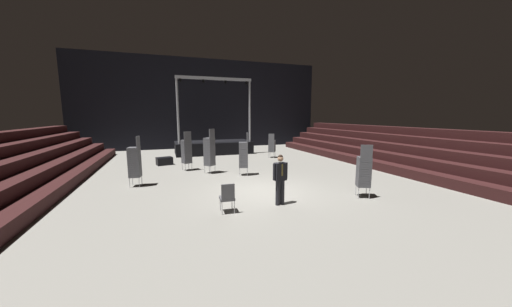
# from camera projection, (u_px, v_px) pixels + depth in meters

# --- Properties ---
(ground_plane) EXTENTS (22.00, 30.00, 0.10)m
(ground_plane) POSITION_uv_depth(u_px,v_px,m) (263.00, 192.00, 10.44)
(ground_plane) COLOR gray
(arena_end_wall) EXTENTS (22.00, 0.30, 8.00)m
(arena_end_wall) POSITION_uv_depth(u_px,v_px,m) (205.00, 104.00, 23.85)
(arena_end_wall) COLOR black
(arena_end_wall) RESTS_ON ground_plane
(bleacher_bank_right) EXTENTS (3.75, 24.00, 2.25)m
(bleacher_bank_right) POSITION_uv_depth(u_px,v_px,m) (414.00, 150.00, 14.18)
(bleacher_bank_right) COLOR black
(bleacher_bank_right) RESTS_ON ground_plane
(stage_riser) EXTENTS (5.81, 2.78, 5.71)m
(stage_riser) POSITION_uv_depth(u_px,v_px,m) (214.00, 146.00, 20.64)
(stage_riser) COLOR black
(stage_riser) RESTS_ON ground_plane
(man_with_tie) EXTENTS (0.57, 0.29, 1.71)m
(man_with_tie) POSITION_uv_depth(u_px,v_px,m) (280.00, 177.00, 8.71)
(man_with_tie) COLOR black
(man_with_tie) RESTS_ON ground_plane
(chair_stack_front_left) EXTENTS (0.62, 0.62, 2.31)m
(chair_stack_front_left) POSITION_uv_depth(u_px,v_px,m) (209.00, 151.00, 13.51)
(chair_stack_front_left) COLOR #B2B5BA
(chair_stack_front_left) RESTS_ON ground_plane
(chair_stack_front_right) EXTENTS (0.57, 0.57, 2.14)m
(chair_stack_front_right) POSITION_uv_depth(u_px,v_px,m) (187.00, 151.00, 14.18)
(chair_stack_front_right) COLOR #B2B5BA
(chair_stack_front_right) RESTS_ON ground_plane
(chair_stack_mid_left) EXTENTS (0.52, 0.52, 2.14)m
(chair_stack_mid_left) POSITION_uv_depth(u_px,v_px,m) (135.00, 162.00, 10.98)
(chair_stack_mid_left) COLOR #B2B5BA
(chair_stack_mid_left) RESTS_ON ground_plane
(chair_stack_mid_right) EXTENTS (0.61, 0.61, 1.71)m
(chair_stack_mid_right) POSITION_uv_depth(u_px,v_px,m) (272.00, 146.00, 18.53)
(chair_stack_mid_right) COLOR #B2B5BA
(chair_stack_mid_right) RESTS_ON ground_plane
(chair_stack_mid_centre) EXTENTS (0.59, 0.59, 1.96)m
(chair_stack_mid_centre) POSITION_uv_depth(u_px,v_px,m) (364.00, 171.00, 9.52)
(chair_stack_mid_centre) COLOR #B2B5BA
(chair_stack_mid_centre) RESTS_ON ground_plane
(chair_stack_rear_left) EXTENTS (0.54, 0.54, 2.14)m
(chair_stack_rear_left) POSITION_uv_depth(u_px,v_px,m) (244.00, 154.00, 13.03)
(chair_stack_rear_left) COLOR #B2B5BA
(chair_stack_rear_left) RESTS_ON ground_plane
(equipment_road_case) EXTENTS (1.02, 0.80, 0.46)m
(equipment_road_case) POSITION_uv_depth(u_px,v_px,m) (164.00, 161.00, 15.88)
(equipment_road_case) COLOR black
(equipment_road_case) RESTS_ON ground_plane
(loose_chair_near_man) EXTENTS (0.46, 0.46, 0.95)m
(loose_chair_near_man) POSITION_uv_depth(u_px,v_px,m) (227.00, 196.00, 8.04)
(loose_chair_near_man) COLOR #B2B5BA
(loose_chair_near_man) RESTS_ON ground_plane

